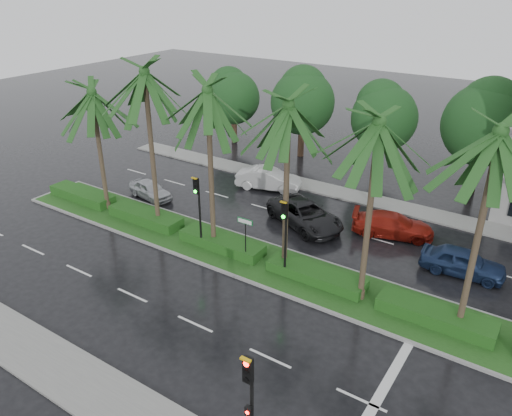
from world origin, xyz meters
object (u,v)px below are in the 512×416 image
Objects in this scene: signal_near at (250,405)px; car_darkgrey at (305,214)px; car_red at (393,225)px; car_silver at (150,190)px; car_blue at (463,262)px; street_sign at (245,229)px; car_white at (268,179)px; signal_median_left at (198,202)px.

car_darkgrey is at bearing 112.57° from signal_near.
car_red is at bearing -45.74° from car_darkgrey.
car_silver is 0.76× the size of car_red.
car_blue is at bearing -74.12° from car_silver.
car_white is (-4.50, 9.46, -1.36)m from street_sign.
street_sign is 0.56× the size of car_white.
car_darkgrey is 9.51m from car_blue.
car_white is at bearing 70.47° from car_blue.
car_silver is 20.59m from car_blue.
signal_median_left reaches higher than street_sign.
signal_median_left is at bearing -176.53° from street_sign.
street_sign reaches higher than car_silver.
car_red is at bearing 42.27° from signal_median_left.
car_darkgrey is at bearing 59.54° from signal_median_left.
signal_near reaches higher than street_sign.
car_darkgrey is at bearing 84.01° from car_blue.
car_darkgrey is (-6.50, 15.64, -1.74)m from signal_near.
car_silver is (-7.50, 3.70, -2.38)m from signal_median_left.
car_silver is at bearing 117.91° from car_white.
car_red is (5.50, 7.54, -1.43)m from street_sign.
car_darkgrey is (11.00, 2.25, 0.15)m from car_silver.
signal_near is 1.20× the size of car_silver.
signal_median_left is at bearing 172.06° from car_white.
street_sign is at bearing -171.34° from car_white.
signal_median_left is 3.13m from street_sign.
signal_near is at bearing 168.10° from car_red.
car_red is at bearing 61.00° from car_blue.
signal_median_left is 7.26m from car_darkgrey.
car_white is (-1.50, 9.64, -2.23)m from signal_median_left.
car_white is at bearing 62.35° from car_red.
signal_median_left is at bearing 109.34° from car_blue.
car_white and car_darkgrey have the same top height.
car_silver is 0.66× the size of car_darkgrey.
car_red is (8.50, 7.73, -2.30)m from signal_median_left.
car_blue is (14.50, -4.00, -0.04)m from car_white.
car_white is at bearing 78.31° from car_darkgrey.
car_white is 10.18m from car_red.
signal_near is at bearing -116.93° from car_silver.
car_silver is (-10.50, 3.52, -1.50)m from street_sign.
signal_near is 15.72m from car_blue.
signal_near is 17.57m from car_red.
car_red is (16.00, 4.02, 0.07)m from car_silver.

